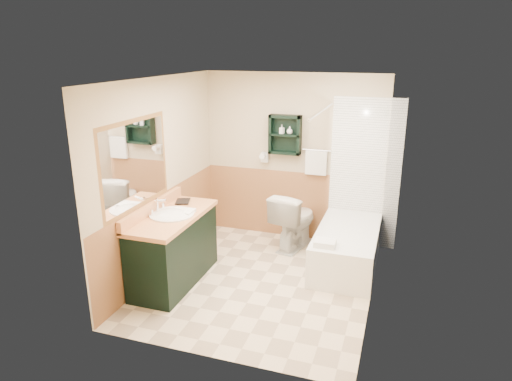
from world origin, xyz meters
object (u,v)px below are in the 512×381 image
at_px(vanity, 174,248).
at_px(toilet, 294,220).
at_px(soap_bottle_a, 282,131).
at_px(hair_dryer, 265,157).
at_px(wall_shelf, 285,135).
at_px(bathtub, 347,248).
at_px(soap_bottle_b, 290,131).
at_px(vanity_book, 176,194).

bearing_deg(vanity, toilet, 51.52).
bearing_deg(soap_bottle_a, hair_dryer, 173.31).
bearing_deg(wall_shelf, toilet, -51.14).
relative_size(bathtub, toilet, 1.83).
height_order(bathtub, soap_bottle_b, soap_bottle_b).
distance_m(vanity, soap_bottle_b, 2.29).
height_order(toilet, soap_bottle_b, soap_bottle_b).
bearing_deg(bathtub, toilet, 154.49).
xyz_separation_m(toilet, soap_bottle_b, (-0.17, 0.29, 1.21)).
bearing_deg(soap_bottle_a, vanity_book, -128.17).
bearing_deg(vanity, bathtub, 28.58).
bearing_deg(vanity, vanity_book, 111.54).
height_order(wall_shelf, toilet, wall_shelf).
bearing_deg(toilet, soap_bottle_a, -32.45).
distance_m(toilet, soap_bottle_a, 1.26).
bearing_deg(soap_bottle_b, hair_dryer, 175.34).
height_order(wall_shelf, bathtub, wall_shelf).
bearing_deg(vanity_book, vanity, -87.57).
bearing_deg(wall_shelf, vanity, -117.56).
relative_size(wall_shelf, toilet, 0.67).
relative_size(hair_dryer, bathtub, 0.16).
xyz_separation_m(vanity, soap_bottle_b, (0.96, 1.71, 1.18)).
distance_m(vanity, bathtub, 2.19).
height_order(wall_shelf, vanity, wall_shelf).
bearing_deg(vanity_book, soap_bottle_a, 32.72).
bearing_deg(bathtub, vanity_book, -163.24).
relative_size(hair_dryer, vanity, 0.18).
bearing_deg(toilet, wall_shelf, -37.82).
bearing_deg(wall_shelf, vanity_book, -129.26).
distance_m(hair_dryer, vanity, 1.99).
xyz_separation_m(wall_shelf, soap_bottle_b, (0.07, -0.01, 0.06)).
relative_size(bathtub, soap_bottle_b, 14.19).
distance_m(hair_dryer, vanity_book, 1.54).
bearing_deg(vanity, soap_bottle_a, 63.55).
distance_m(hair_dryer, bathtub, 1.77).
height_order(bathtub, vanity_book, vanity_book).
xyz_separation_m(soap_bottle_a, soap_bottle_b, (0.11, 0.00, 0.01)).
height_order(toilet, soap_bottle_a, soap_bottle_a).
bearing_deg(vanity_book, toilet, 18.68).
xyz_separation_m(bathtub, soap_bottle_b, (-0.96, 0.66, 1.35)).
relative_size(wall_shelf, soap_bottle_a, 4.46).
bearing_deg(soap_bottle_b, soap_bottle_a, 180.00).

